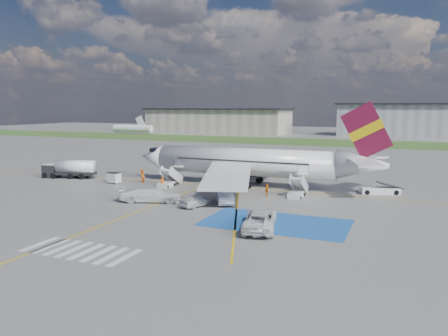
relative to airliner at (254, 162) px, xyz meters
The scene contains 22 objects.
ground 14.48m from the airliner, 96.14° to the right, with size 400.00×400.00×0.00m, color #60605E.
grass_strip 81.08m from the airliner, 91.06° to the left, with size 400.00×30.00×0.01m, color #2D4C1E.
taxiway_line_main 4.21m from the airliner, 126.97° to the right, with size 120.00×0.20×0.01m, color gold.
taxiway_line_cross 25.10m from the airliner, 105.17° to the right, with size 0.20×60.00×0.01m, color gold.
taxiway_line_diag 4.21m from the airliner, 126.97° to the right, with size 0.20×60.00×0.01m, color gold.
staging_box 20.19m from the airliner, 64.74° to the right, with size 14.00×8.00×0.01m, color #1A4F9C.
crosswalk 32.35m from the airliner, 95.90° to the right, with size 9.00×4.00×0.01m.
terminal_west 129.04m from the airliner, 115.97° to the left, with size 60.00×22.00×10.00m, color gray.
terminal_centre 122.43m from the airliner, 81.31° to the left, with size 48.00×18.00×12.00m, color gray.
airliner is the anchor object (origin of this frame).
airstairs_fwd 12.52m from the airliner, 154.30° to the right, with size 1.90×5.20×3.60m.
airstairs_aft 9.59m from the airliner, 35.25° to the right, with size 1.90×5.20×3.60m.
fuel_tanker 29.59m from the airliner, behind, with size 8.58×4.19×2.84m.
gpu_cart 20.76m from the airliner, 162.97° to the right, with size 2.10×1.53×1.61m.
belt_loader 17.27m from the airliner, ahead, with size 5.44×3.34×1.58m.
car_silver_a 15.12m from the airliner, 96.77° to the right, with size 1.70×4.24×1.44m, color silver.
car_silver_b 12.26m from the airliner, 87.69° to the right, with size 1.77×5.08×1.67m, color silver.
van_white_a 21.88m from the airliner, 69.40° to the right, with size 2.80×6.08×2.28m, color silver.
van_white_b 16.77m from the airliner, 117.68° to the right, with size 2.31×5.67×2.22m, color white.
crew_fwd 13.12m from the airliner, 148.75° to the right, with size 0.61×0.40×1.67m, color #DD5A0B.
crew_nose 16.87m from the airliner, 166.73° to the right, with size 0.95×0.74×1.96m, color orange.
crew_aft 7.72m from the airliner, 57.68° to the right, with size 0.93×0.39×1.59m, color orange.
Camera 1 is at (21.46, -43.97, 11.22)m, focal length 35.00 mm.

